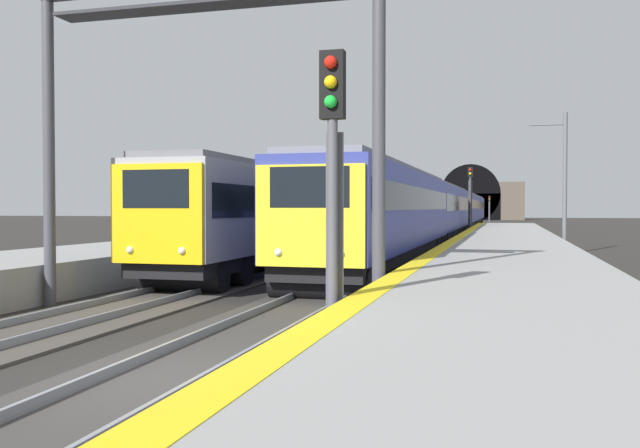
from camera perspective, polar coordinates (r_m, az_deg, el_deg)
ground_plane at (r=9.82m, az=-13.26°, el=-12.86°), size 320.00×320.00×0.00m
platform_right at (r=8.57m, az=15.58°, el=-11.55°), size 112.00×4.89×1.00m
platform_right_edge_strip at (r=8.74m, az=0.90°, el=-7.87°), size 112.00×0.50×0.01m
track_main_line at (r=9.81m, az=-13.26°, el=-12.62°), size 160.00×2.97×0.21m
train_main_approaching at (r=59.09m, az=10.93°, el=1.23°), size 86.12×3.02×3.95m
train_adjacent_platform at (r=46.81m, az=4.56°, el=1.18°), size 61.10×2.87×3.93m
railway_signal_near at (r=10.51m, az=1.08°, el=4.28°), size 0.39×0.38×4.83m
railway_signal_mid at (r=52.08m, az=12.52°, el=2.20°), size 0.39×0.38×5.45m
railway_signal_far at (r=113.99m, az=14.07°, el=1.43°), size 0.39×0.38×4.31m
overhead_signal_gantry at (r=16.03m, az=-9.91°, el=13.55°), size 0.70×8.42×7.79m
tunnel_portal at (r=135.61m, az=12.55°, el=1.91°), size 2.46×20.33×11.39m
catenary_mast_near at (r=36.66m, az=19.87°, el=3.35°), size 0.22×1.89×7.25m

